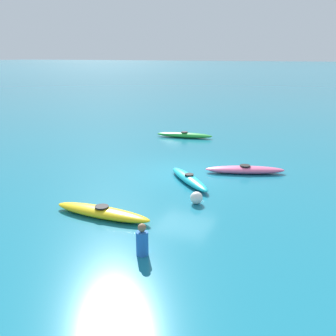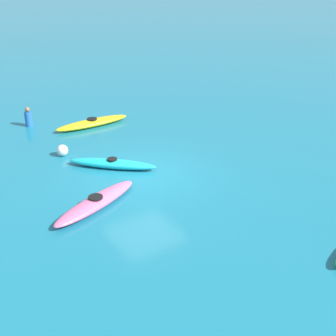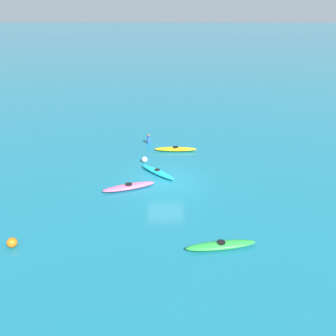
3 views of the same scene
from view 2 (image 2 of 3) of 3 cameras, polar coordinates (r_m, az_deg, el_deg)
ground_plane at (r=16.54m, az=-3.01°, el=-0.87°), size 600.00×600.00×0.00m
kayak_pink at (r=14.65m, az=-8.79°, el=-4.16°), size 1.94×3.47×0.37m
kayak_yellow at (r=21.28m, az=-9.22°, el=5.46°), size 0.73×3.46×0.37m
kayak_cyan at (r=17.12m, az=-6.80°, el=0.52°), size 2.68×2.73×0.37m
buoy_white at (r=18.42m, az=-12.76°, el=2.12°), size 0.44×0.44×0.44m
person_near_shore at (r=21.88m, az=-16.66°, el=5.89°), size 0.39×0.39×0.88m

